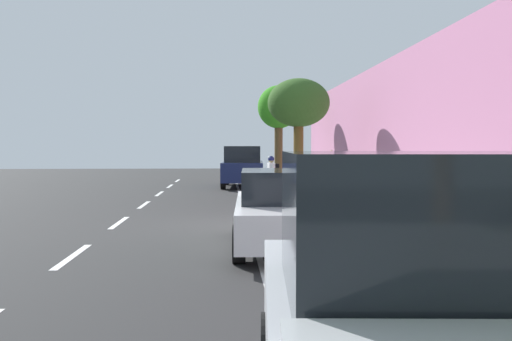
{
  "coord_description": "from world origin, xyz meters",
  "views": [
    {
      "loc": [
        -0.47,
        -13.11,
        1.98
      ],
      "look_at": [
        0.69,
        6.87,
        1.07
      ],
      "focal_mm": 37.13,
      "sensor_mm": 36.0,
      "label": 1
    }
  ],
  "objects_px": {
    "parked_suv_dark_blue_mid": "(243,166)",
    "cyclist_with_backpack": "(272,172)",
    "parked_sedan_white_second": "(282,209)",
    "bicycle_at_curb": "(265,186)",
    "street_tree_far_end": "(299,105)",
    "street_tree_corner": "(279,109)",
    "fire_hydrant": "(309,194)",
    "pedestrian_on_phone": "(331,167)"
  },
  "relations": [
    {
      "from": "parked_suv_dark_blue_mid",
      "to": "cyclist_with_backpack",
      "type": "relative_size",
      "value": 2.99
    },
    {
      "from": "parked_suv_dark_blue_mid",
      "to": "cyclist_with_backpack",
      "type": "distance_m",
      "value": 5.17
    },
    {
      "from": "bicycle_at_curb",
      "to": "street_tree_far_end",
      "type": "height_order",
      "value": "street_tree_far_end"
    },
    {
      "from": "parked_suv_dark_blue_mid",
      "to": "fire_hydrant",
      "type": "bearing_deg",
      "value": -80.79
    },
    {
      "from": "parked_sedan_white_second",
      "to": "pedestrian_on_phone",
      "type": "xyz_separation_m",
      "value": [
        3.66,
        13.28,
        0.32
      ]
    },
    {
      "from": "parked_sedan_white_second",
      "to": "fire_hydrant",
      "type": "relative_size",
      "value": 5.32
    },
    {
      "from": "street_tree_far_end",
      "to": "street_tree_corner",
      "type": "xyz_separation_m",
      "value": [
        -0.0,
        7.87,
        0.37
      ]
    },
    {
      "from": "street_tree_corner",
      "to": "fire_hydrant",
      "type": "height_order",
      "value": "street_tree_corner"
    },
    {
      "from": "cyclist_with_backpack",
      "to": "street_tree_corner",
      "type": "bearing_deg",
      "value": 82.43
    },
    {
      "from": "parked_sedan_white_second",
      "to": "cyclist_with_backpack",
      "type": "relative_size",
      "value": 2.79
    },
    {
      "from": "cyclist_with_backpack",
      "to": "fire_hydrant",
      "type": "bearing_deg",
      "value": -82.46
    },
    {
      "from": "street_tree_far_end",
      "to": "street_tree_corner",
      "type": "bearing_deg",
      "value": 90.0
    },
    {
      "from": "street_tree_far_end",
      "to": "fire_hydrant",
      "type": "height_order",
      "value": "street_tree_far_end"
    },
    {
      "from": "bicycle_at_curb",
      "to": "pedestrian_on_phone",
      "type": "relative_size",
      "value": 1.07
    },
    {
      "from": "parked_sedan_white_second",
      "to": "bicycle_at_curb",
      "type": "bearing_deg",
      "value": 87.31
    },
    {
      "from": "cyclist_with_backpack",
      "to": "pedestrian_on_phone",
      "type": "xyz_separation_m",
      "value": [
        2.92,
        2.8,
        0.11
      ]
    },
    {
      "from": "parked_suv_dark_blue_mid",
      "to": "bicycle_at_curb",
      "type": "relative_size",
      "value": 2.7
    },
    {
      "from": "parked_suv_dark_blue_mid",
      "to": "cyclist_with_backpack",
      "type": "height_order",
      "value": "parked_suv_dark_blue_mid"
    },
    {
      "from": "parked_suv_dark_blue_mid",
      "to": "pedestrian_on_phone",
      "type": "distance_m",
      "value": 4.51
    },
    {
      "from": "cyclist_with_backpack",
      "to": "street_tree_corner",
      "type": "xyz_separation_m",
      "value": [
        1.08,
        8.11,
        3.04
      ]
    },
    {
      "from": "parked_suv_dark_blue_mid",
      "to": "pedestrian_on_phone",
      "type": "bearing_deg",
      "value": -30.34
    },
    {
      "from": "parked_suv_dark_blue_mid",
      "to": "cyclist_with_backpack",
      "type": "xyz_separation_m",
      "value": [
        0.98,
        -5.08,
        -0.06
      ]
    },
    {
      "from": "parked_sedan_white_second",
      "to": "bicycle_at_curb",
      "type": "distance_m",
      "value": 10.94
    },
    {
      "from": "street_tree_corner",
      "to": "parked_sedan_white_second",
      "type": "bearing_deg",
      "value": -95.58
    },
    {
      "from": "street_tree_corner",
      "to": "pedestrian_on_phone",
      "type": "relative_size",
      "value": 3.11
    },
    {
      "from": "parked_sedan_white_second",
      "to": "street_tree_corner",
      "type": "height_order",
      "value": "street_tree_corner"
    },
    {
      "from": "parked_sedan_white_second",
      "to": "pedestrian_on_phone",
      "type": "bearing_deg",
      "value": 74.59
    },
    {
      "from": "street_tree_far_end",
      "to": "fire_hydrant",
      "type": "xyz_separation_m",
      "value": [
        -0.41,
        -5.29,
        -3.07
      ]
    },
    {
      "from": "parked_sedan_white_second",
      "to": "fire_hydrant",
      "type": "bearing_deg",
      "value": 75.48
    },
    {
      "from": "bicycle_at_curb",
      "to": "street_tree_corner",
      "type": "bearing_deg",
      "value": 80.34
    },
    {
      "from": "parked_suv_dark_blue_mid",
      "to": "street_tree_corner",
      "type": "distance_m",
      "value": 4.72
    },
    {
      "from": "pedestrian_on_phone",
      "to": "parked_sedan_white_second",
      "type": "bearing_deg",
      "value": -105.41
    },
    {
      "from": "cyclist_with_backpack",
      "to": "street_tree_far_end",
      "type": "height_order",
      "value": "street_tree_far_end"
    },
    {
      "from": "bicycle_at_curb",
      "to": "pedestrian_on_phone",
      "type": "height_order",
      "value": "pedestrian_on_phone"
    },
    {
      "from": "parked_sedan_white_second",
      "to": "street_tree_corner",
      "type": "relative_size",
      "value": 0.87
    },
    {
      "from": "pedestrian_on_phone",
      "to": "fire_hydrant",
      "type": "distance_m",
      "value": 8.18
    },
    {
      "from": "parked_sedan_white_second",
      "to": "bicycle_at_curb",
      "type": "xyz_separation_m",
      "value": [
        0.51,
        10.92,
        -0.36
      ]
    },
    {
      "from": "street_tree_corner",
      "to": "fire_hydrant",
      "type": "relative_size",
      "value": 6.15
    },
    {
      "from": "parked_sedan_white_second",
      "to": "cyclist_with_backpack",
      "type": "height_order",
      "value": "cyclist_with_backpack"
    },
    {
      "from": "parked_sedan_white_second",
      "to": "street_tree_corner",
      "type": "bearing_deg",
      "value": 84.42
    },
    {
      "from": "parked_sedan_white_second",
      "to": "pedestrian_on_phone",
      "type": "distance_m",
      "value": 13.78
    },
    {
      "from": "fire_hydrant",
      "to": "parked_sedan_white_second",
      "type": "bearing_deg",
      "value": -104.52
    }
  ]
}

